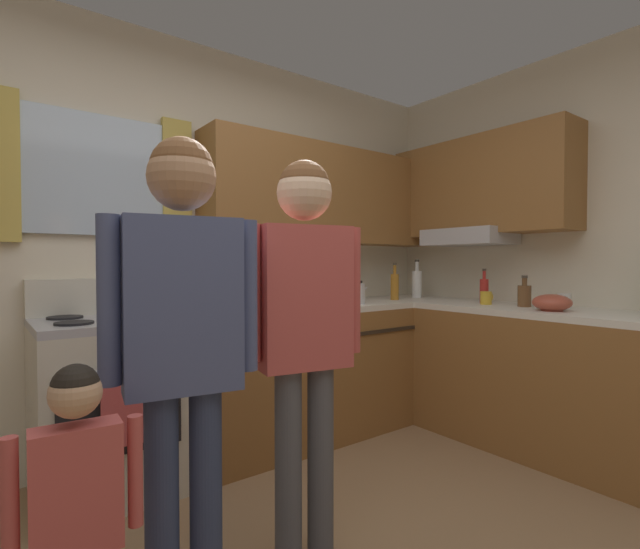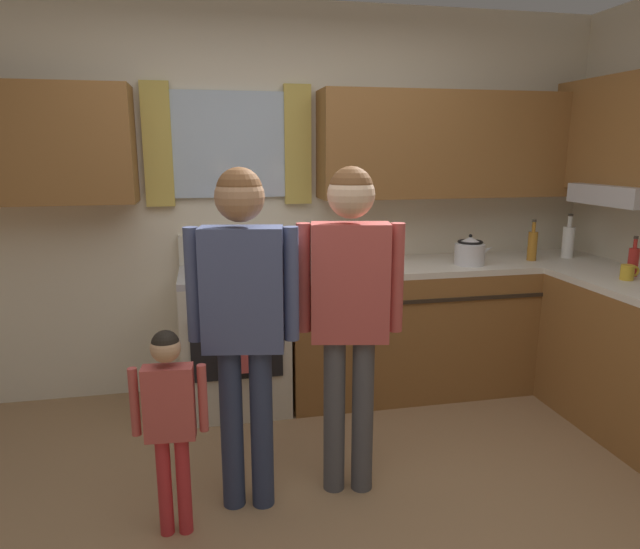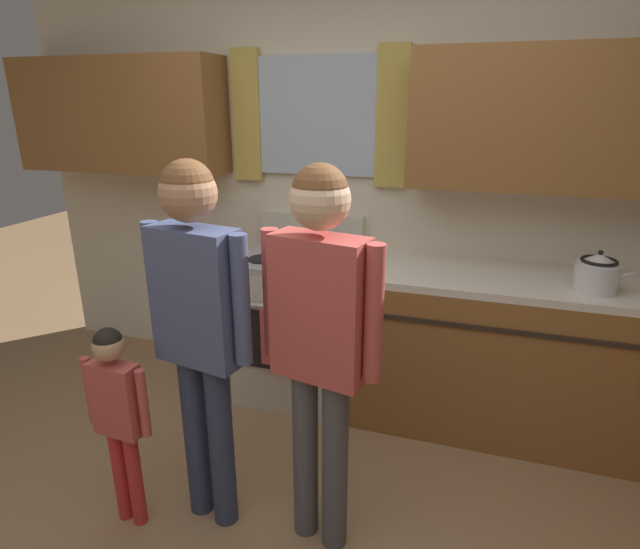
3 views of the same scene
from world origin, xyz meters
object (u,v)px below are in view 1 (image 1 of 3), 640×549
at_px(bottle_milk_white, 417,283).
at_px(bottle_squat_brown, 524,295).
at_px(stove_oven, 107,402).
at_px(small_child, 77,502).
at_px(mug_mustard_yellow, 486,298).
at_px(mixing_bowl, 552,303).
at_px(stovetop_kettle, 351,290).
at_px(bottle_oil_amber, 395,286).
at_px(mug_ceramic_white, 565,301).
at_px(adult_holding_child, 183,323).
at_px(bottle_sauce_red, 484,290).
at_px(adult_in_plaid, 305,312).

bearing_deg(bottle_milk_white, bottle_squat_brown, -92.52).
xyz_separation_m(stove_oven, small_child, (-0.34, -1.26, 0.12)).
distance_m(stove_oven, mug_mustard_yellow, 2.44).
xyz_separation_m(bottle_milk_white, small_child, (-2.71, -1.23, -0.43)).
distance_m(stove_oven, bottle_milk_white, 2.44).
xyz_separation_m(bottle_milk_white, mixing_bowl, (-0.16, -1.18, -0.07)).
bearing_deg(bottle_milk_white, stovetop_kettle, -173.53).
distance_m(bottle_oil_amber, stovetop_kettle, 0.49).
xyz_separation_m(stove_oven, mug_ceramic_white, (2.44, -1.18, 0.48)).
bearing_deg(adult_holding_child, stovetop_kettle, 32.32).
bearing_deg(mug_ceramic_white, bottle_sauce_red, 95.53).
height_order(mug_ceramic_white, mug_mustard_yellow, mug_ceramic_white).
xyz_separation_m(bottle_squat_brown, mug_ceramic_white, (0.11, -0.21, -0.03)).
bearing_deg(adult_holding_child, bottle_milk_white, 24.62).
relative_size(stovetop_kettle, adult_holding_child, 0.17).
bearing_deg(adult_in_plaid, mug_mustard_yellow, 11.41).
distance_m(mug_mustard_yellow, adult_in_plaid, 1.84).
xyz_separation_m(bottle_sauce_red, small_child, (-2.72, -0.62, -0.41)).
bearing_deg(mug_ceramic_white, bottle_squat_brown, 117.22).
relative_size(bottle_oil_amber, mug_ceramic_white, 2.28).
xyz_separation_m(mug_ceramic_white, small_child, (-2.78, -0.08, -0.36)).
bearing_deg(small_child, adult_in_plaid, 11.68).
bearing_deg(stovetop_kettle, mug_mustard_yellow, -40.57).
xyz_separation_m(bottle_milk_white, mug_mustard_yellow, (-0.09, -0.70, -0.07)).
bearing_deg(adult_in_plaid, adult_holding_child, -176.58).
distance_m(mixing_bowl, adult_in_plaid, 1.74).
xyz_separation_m(stove_oven, adult_in_plaid, (0.48, -1.09, 0.53)).
bearing_deg(bottle_sauce_red, small_child, -167.22).
bearing_deg(mixing_bowl, bottle_oil_amber, 97.63).
bearing_deg(bottle_oil_amber, stove_oven, 178.00).
relative_size(mug_mustard_yellow, small_child, 0.13).
height_order(mug_mustard_yellow, small_child, mug_mustard_yellow).
bearing_deg(bottle_milk_white, small_child, -155.56).
xyz_separation_m(mug_mustard_yellow, adult_in_plaid, (-1.80, -0.36, 0.05)).
bearing_deg(small_child, stovetop_kettle, 30.85).
relative_size(stove_oven, bottle_oil_amber, 3.85).
xyz_separation_m(stove_oven, adult_holding_child, (-0.01, -1.12, 0.53)).
bearing_deg(adult_holding_child, bottle_sauce_red, 11.27).
distance_m(adult_holding_child, small_child, 0.55).
relative_size(bottle_sauce_red, bottle_milk_white, 0.78).
xyz_separation_m(adult_holding_child, small_child, (-0.33, -0.14, -0.41)).
distance_m(bottle_squat_brown, mug_ceramic_white, 0.23).
bearing_deg(stovetop_kettle, bottle_sauce_red, -32.79).
distance_m(stove_oven, bottle_oil_amber, 2.13).
relative_size(stove_oven, mug_mustard_yellow, 9.15).
height_order(mug_mustard_yellow, mixing_bowl, mixing_bowl).
height_order(stove_oven, bottle_oil_amber, bottle_oil_amber).
xyz_separation_m(mug_ceramic_white, mixing_bowl, (-0.22, -0.03, -0.00)).
xyz_separation_m(bottle_milk_white, mug_ceramic_white, (0.06, -1.15, -0.07)).
relative_size(stove_oven, bottle_squat_brown, 5.37).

